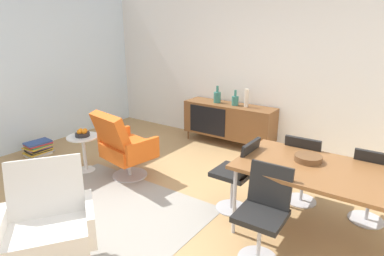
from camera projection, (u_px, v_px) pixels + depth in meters
The scene contains 19 objects.
ground_plane at pixel (164, 210), 3.67m from camera, with size 8.32×8.32×0.00m, color tan.
wall_back at pixel (264, 64), 5.27m from camera, with size 6.80×0.12×2.80m, color white.
wall_window_left at pixel (2, 66), 4.99m from camera, with size 0.12×5.60×2.80m, color silver.
sideboard at pixel (229, 120), 5.57m from camera, with size 1.60×0.45×0.72m.
vase_cobalt at pixel (217, 97), 5.59m from camera, with size 0.12×0.12×0.29m.
vase_sculptural_dark at pixel (246, 98), 5.27m from camera, with size 0.07×0.07×0.30m.
vase_ceramic_small at pixel (235, 100), 5.40m from camera, with size 0.11×0.11×0.26m.
dining_table at pixel (325, 174), 2.97m from camera, with size 1.60×0.90×0.74m.
wooden_bowl_on_table at pixel (308, 158), 3.13m from camera, with size 0.26×0.26×0.06m, color brown.
dining_chair_front_left at pixel (264, 211), 2.80m from camera, with size 0.41×0.43×0.86m.
dining_chair_back_right at pixel (372, 183), 3.29m from camera, with size 0.40×0.43×0.86m.
dining_chair_back_left at pixel (303, 167), 3.67m from camera, with size 0.41×0.44×0.86m.
dining_chair_near_window at pixel (238, 172), 3.53m from camera, with size 0.43×0.40×0.86m.
lounge_chair_red at pixel (124, 145), 4.33m from camera, with size 0.80×0.75×0.95m.
armchair_black_shell at pixel (48, 220), 2.66m from camera, with size 0.89×0.90×0.95m.
side_table_round at pixel (84, 149), 4.58m from camera, with size 0.44×0.44×0.52m.
fruit_bowl at pixel (82, 133), 4.51m from camera, with size 0.20×0.20×0.11m.
magazine_stack at pixel (38, 148), 5.20m from camera, with size 0.33×0.42×0.23m.
area_rug at pixel (102, 212), 3.63m from camera, with size 2.20×1.70×0.01m, color gray.
Camera 1 is at (2.10, -2.45, 2.00)m, focal length 30.23 mm.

